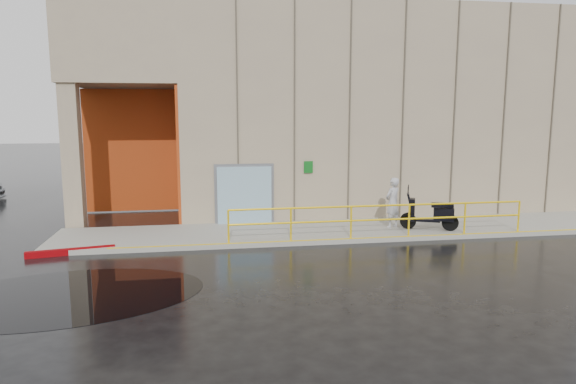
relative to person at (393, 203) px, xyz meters
name	(u,v)px	position (x,y,z in m)	size (l,w,h in m)	color
ground	(256,280)	(-5.11, -4.38, -1.01)	(120.00, 120.00, 0.00)	black
sidewalk	(360,230)	(-1.11, 0.12, -0.93)	(20.00, 3.00, 0.15)	#98968A
building	(343,109)	(-0.01, 6.60, 3.20)	(20.00, 10.17, 8.00)	gray
guardrail	(380,220)	(-0.86, -1.23, -0.33)	(9.56, 0.06, 1.03)	yellow
person	(393,203)	(0.00, 0.00, 0.00)	(0.62, 0.41, 1.71)	#AAA9AE
scooter	(430,205)	(1.11, -0.54, -0.01)	(1.93, 1.30, 1.47)	black
red_curb	(71,252)	(-10.11, -1.28, -0.92)	(2.40, 0.18, 0.18)	#7B0105
puddle	(63,296)	(-9.44, -4.80, -1.00)	(6.18, 3.81, 0.01)	black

